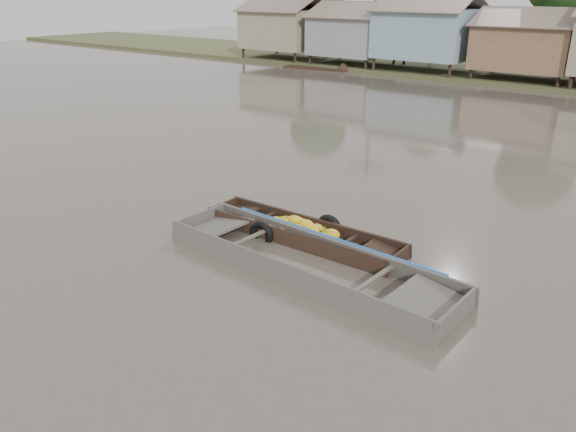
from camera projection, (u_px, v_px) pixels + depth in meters
The scene contains 3 objects.
ground at pixel (272, 269), 12.06m from camera, with size 120.00×120.00×0.00m, color #534940.
banana_boat at pixel (300, 233), 13.54m from camera, with size 5.22×1.46×0.74m.
viewer_boat at pixel (308, 266), 12.10m from camera, with size 6.99×2.06×0.56m.
Camera 1 is at (6.90, -8.25, 5.60)m, focal length 35.00 mm.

